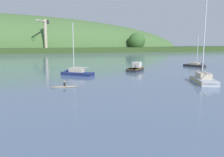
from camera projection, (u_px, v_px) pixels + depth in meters
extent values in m
cube|color=#314A21|center=(32.00, 50.00, 175.29)|extent=(481.58, 80.05, 3.35)
sphere|color=#38602D|center=(33.00, 42.00, 162.74)|extent=(10.84, 10.84, 10.84)
sphere|color=#38602D|center=(137.00, 41.00, 188.22)|extent=(14.16, 14.16, 14.16)
cube|color=#4C4C51|center=(46.00, 51.00, 157.91)|extent=(6.13, 6.13, 2.00)
cylinder|color=#BCB293|center=(46.00, 35.00, 156.16)|extent=(2.09, 2.09, 20.86)
cylinder|color=#BCB293|center=(42.00, 21.00, 149.65)|extent=(6.81, 12.40, 1.15)
cube|color=#333338|center=(46.00, 22.00, 157.16)|extent=(3.55, 3.18, 2.50)
cube|color=#ADB2BC|center=(203.00, 83.00, 36.12)|extent=(5.29, 7.74, 1.51)
cone|color=#ADB2BC|center=(197.00, 79.00, 39.72)|extent=(3.01, 2.67, 2.48)
cube|color=gold|center=(203.00, 80.00, 36.06)|extent=(5.31, 7.75, 0.16)
cube|color=#BCB299|center=(203.00, 75.00, 36.12)|extent=(2.92, 3.72, 0.83)
cylinder|color=silver|center=(204.00, 39.00, 35.96)|extent=(0.18, 0.18, 12.32)
cylinder|color=silver|center=(206.00, 73.00, 34.87)|extent=(1.66, 3.58, 0.14)
cube|color=#232328|center=(194.00, 66.00, 61.85)|extent=(4.27, 5.98, 0.95)
cone|color=#232328|center=(204.00, 67.00, 59.78)|extent=(2.58, 2.13, 2.22)
cube|color=black|center=(194.00, 66.00, 61.81)|extent=(4.29, 5.99, 0.11)
cube|color=#BCB299|center=(195.00, 64.00, 61.63)|extent=(2.41, 2.90, 0.55)
cylinder|color=silver|center=(197.00, 51.00, 60.67)|extent=(0.16, 0.16, 7.68)
cylinder|color=silver|center=(192.00, 62.00, 62.24)|extent=(1.24, 2.72, 0.13)
cube|color=navy|center=(78.00, 75.00, 44.57)|extent=(6.30, 5.88, 1.27)
cone|color=navy|center=(64.00, 74.00, 45.83)|extent=(2.57, 2.62, 2.06)
cube|color=black|center=(78.00, 74.00, 44.52)|extent=(6.32, 5.90, 0.14)
cube|color=#BCB299|center=(77.00, 70.00, 44.47)|extent=(3.16, 3.02, 0.80)
cylinder|color=silver|center=(73.00, 48.00, 44.06)|extent=(0.15, 0.15, 9.51)
cylinder|color=silver|center=(81.00, 67.00, 43.98)|extent=(2.65, 2.33, 0.12)
cube|color=#232328|center=(135.00, 70.00, 51.46)|extent=(5.36, 5.33, 1.10)
cone|color=#232328|center=(139.00, 69.00, 53.76)|extent=(2.04, 2.05, 2.08)
cube|color=gold|center=(135.00, 68.00, 51.38)|extent=(5.39, 5.36, 0.08)
cube|color=silver|center=(137.00, 65.00, 52.30)|extent=(2.33, 2.33, 1.31)
cube|color=#192833|center=(138.00, 64.00, 52.93)|extent=(1.07, 1.09, 0.73)
cylinder|color=#B2B2B7|center=(132.00, 64.00, 49.58)|extent=(0.06, 0.06, 2.04)
ellipsoid|color=gray|center=(65.00, 87.00, 32.52)|extent=(4.08, 1.16, 0.30)
cylinder|color=black|center=(65.00, 84.00, 32.47)|extent=(0.35, 0.35, 0.55)
sphere|color=tan|center=(65.00, 82.00, 32.41)|extent=(0.22, 0.22, 0.22)
cylinder|color=olive|center=(65.00, 85.00, 32.16)|extent=(0.15, 1.25, 0.89)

